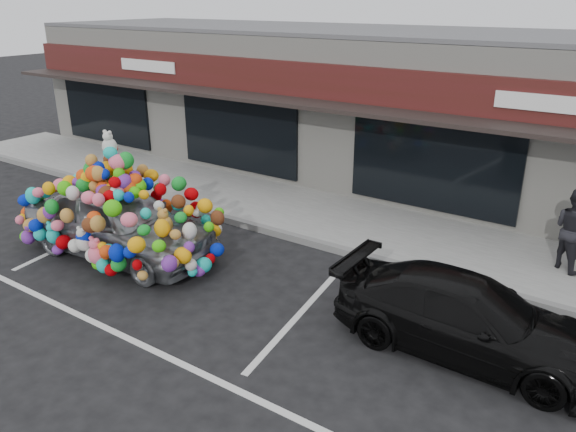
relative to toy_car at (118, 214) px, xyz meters
The scene contains 10 objects.
ground 1.93m from the toy_car, ahead, with size 90.00×90.00×0.00m, color black.
shop_building 8.89m from the toy_car, 79.03° to the left, with size 24.00×7.20×4.31m.
sidewalk 4.61m from the toy_car, 68.26° to the left, with size 26.00×3.00×0.15m, color gray.
kerb 3.29m from the toy_car, 58.19° to the left, with size 26.00×0.18×0.16m, color slate.
parking_stripe_left 1.83m from the toy_car, 165.24° to the left, with size 0.12×4.40×0.01m, color silver.
parking_stripe_mid 4.59m from the toy_car, ahead, with size 0.12×4.40×0.01m, color silver.
lane_line 4.33m from the toy_car, 29.72° to the right, with size 14.00×0.12×0.01m, color silver.
toy_car is the anchor object (origin of this frame).
black_sedan 7.26m from the toy_car, ahead, with size 4.14×1.69×1.20m, color black.
pedestrian_b 9.17m from the toy_car, 28.42° to the left, with size 0.81×0.63×1.67m, color black.
Camera 1 is at (7.49, -7.24, 5.19)m, focal length 35.00 mm.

